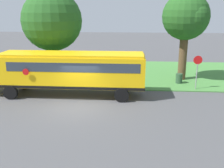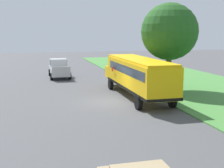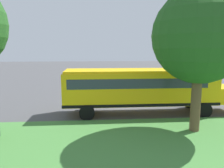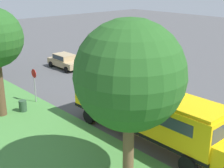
{
  "view_description": "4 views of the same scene",
  "coord_description": "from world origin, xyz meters",
  "px_view_note": "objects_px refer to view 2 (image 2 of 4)",
  "views": [
    {
      "loc": [
        15.8,
        3.5,
        6.11
      ],
      "look_at": [
        -1.45,
        2.17,
        1.22
      ],
      "focal_mm": 42.0,
      "sensor_mm": 36.0,
      "label": 1
    },
    {
      "loc": [
        5.54,
        22.51,
        5.27
      ],
      "look_at": [
        0.21,
        1.38,
        1.6
      ],
      "focal_mm": 50.0,
      "sensor_mm": 36.0,
      "label": 2
    },
    {
      "loc": [
        -17.45,
        2.26,
        4.64
      ],
      "look_at": [
        -1.49,
        1.03,
        1.99
      ],
      "focal_mm": 35.0,
      "sensor_mm": 36.0,
      "label": 3
    },
    {
      "loc": [
        -15.56,
        -12.39,
        9.26
      ],
      "look_at": [
        -0.74,
        3.91,
        1.84
      ],
      "focal_mm": 50.0,
      "sensor_mm": 36.0,
      "label": 4
    }
  ],
  "objects_px": {
    "pickup_truck": "(59,68)",
    "park_bench": "(171,81)",
    "oak_tree_beside_bus": "(170,31)",
    "school_bus": "(137,74)"
  },
  "relations": [
    {
      "from": "school_bus",
      "to": "oak_tree_beside_bus",
      "type": "height_order",
      "value": "oak_tree_beside_bus"
    },
    {
      "from": "oak_tree_beside_bus",
      "to": "park_bench",
      "type": "bearing_deg",
      "value": -121.39
    },
    {
      "from": "park_bench",
      "to": "pickup_truck",
      "type": "bearing_deg",
      "value": -40.3
    },
    {
      "from": "pickup_truck",
      "to": "school_bus",
      "type": "bearing_deg",
      "value": 112.05
    },
    {
      "from": "school_bus",
      "to": "park_bench",
      "type": "distance_m",
      "value": 6.71
    },
    {
      "from": "pickup_truck",
      "to": "oak_tree_beside_bus",
      "type": "relative_size",
      "value": 0.69
    },
    {
      "from": "pickup_truck",
      "to": "park_bench",
      "type": "bearing_deg",
      "value": 139.7
    },
    {
      "from": "oak_tree_beside_bus",
      "to": "park_bench",
      "type": "distance_m",
      "value": 5.55
    },
    {
      "from": "oak_tree_beside_bus",
      "to": "school_bus",
      "type": "bearing_deg",
      "value": 28.67
    },
    {
      "from": "pickup_truck",
      "to": "park_bench",
      "type": "xyz_separation_m",
      "value": [
        -10.22,
        8.66,
        -0.6
      ]
    }
  ]
}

